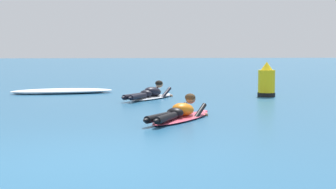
# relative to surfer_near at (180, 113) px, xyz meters

# --- Properties ---
(ground_plane) EXTENTS (120.00, 120.00, 0.00)m
(ground_plane) POSITION_rel_surfer_near_xyz_m (-1.76, 6.32, -0.13)
(ground_plane) COLOR #235B84
(surfer_near) EXTENTS (1.74, 2.39, 0.54)m
(surfer_near) POSITION_rel_surfer_near_xyz_m (0.00, 0.00, 0.00)
(surfer_near) COLOR #E54C66
(surfer_near) RESTS_ON ground
(surfer_far) EXTENTS (1.70, 2.33, 0.55)m
(surfer_far) POSITION_rel_surfer_near_xyz_m (-0.26, 4.45, 0.01)
(surfer_far) COLOR silver
(surfer_far) RESTS_ON ground
(whitewater_far_band) EXTENTS (3.25, 1.39, 0.16)m
(whitewater_far_band) POSITION_rel_surfer_near_xyz_m (-2.88, 6.57, -0.06)
(whitewater_far_band) COLOR white
(whitewater_far_band) RESTS_ON ground
(channel_marker_buoy) EXTENTS (0.52, 0.52, 1.02)m
(channel_marker_buoy) POSITION_rel_surfer_near_xyz_m (3.19, 4.81, 0.28)
(channel_marker_buoy) COLOR yellow
(channel_marker_buoy) RESTS_ON ground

